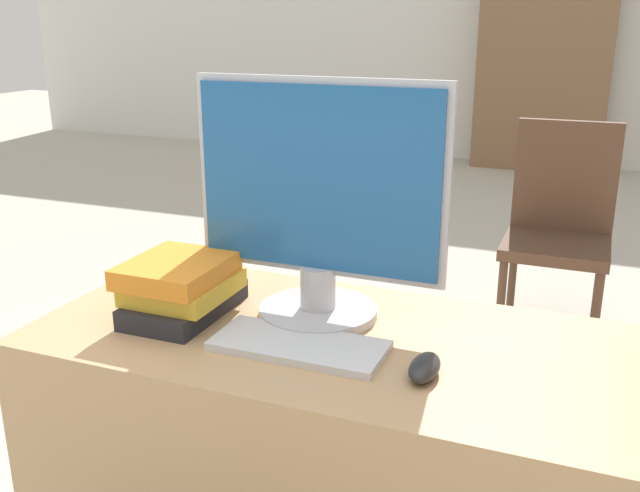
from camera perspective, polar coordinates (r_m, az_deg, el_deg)
The scene contains 8 objects.
wall_back at distance 7.08m, azimuth 19.25°, elevation 17.37°, with size 12.00×0.06×2.80m.
desk at distance 1.63m, azimuth 2.04°, elevation -19.04°, with size 1.28×0.58×0.73m.
monitor at distance 1.46m, azimuth -0.15°, elevation 3.41°, with size 0.54×0.25×0.50m.
keyboard at distance 1.39m, azimuth -1.70°, elevation -7.96°, with size 0.34×0.15×0.02m.
mouse at distance 1.30m, azimuth 8.36°, elevation -9.58°, with size 0.05×0.11×0.04m.
book_stack at distance 1.55m, azimuth -11.01°, elevation -3.29°, with size 0.20×0.27×0.13m.
far_chair at distance 3.29m, azimuth 18.63°, elevation 1.95°, with size 0.44×0.44×0.92m.
bookshelf_far at distance 6.86m, azimuth 17.48°, elevation 13.68°, with size 1.15×0.32×1.88m.
Camera 1 is at (0.43, -0.94, 1.34)m, focal length 40.00 mm.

